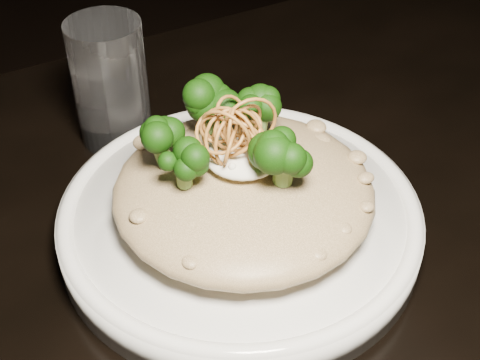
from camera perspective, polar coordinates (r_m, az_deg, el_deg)
name	(u,v)px	position (r m, az deg, el deg)	size (l,w,h in m)	color
table	(350,328)	(0.57, 9.39, -12.39)	(1.10, 0.80, 0.75)	black
plate	(240,221)	(0.51, 0.00, -3.50)	(0.27, 0.27, 0.03)	white
risotto	(244,190)	(0.48, 0.31, -0.88)	(0.19, 0.19, 0.04)	brown
broccoli	(229,140)	(0.46, -0.92, 3.46)	(0.11, 0.11, 0.04)	black
cheese	(243,155)	(0.47, 0.27, 2.18)	(0.06, 0.06, 0.02)	white
shallots	(237,127)	(0.45, -0.27, 4.54)	(0.05, 0.05, 0.04)	brown
drinking_glass	(110,83)	(0.60, -11.00, 8.13)	(0.06, 0.06, 0.11)	white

